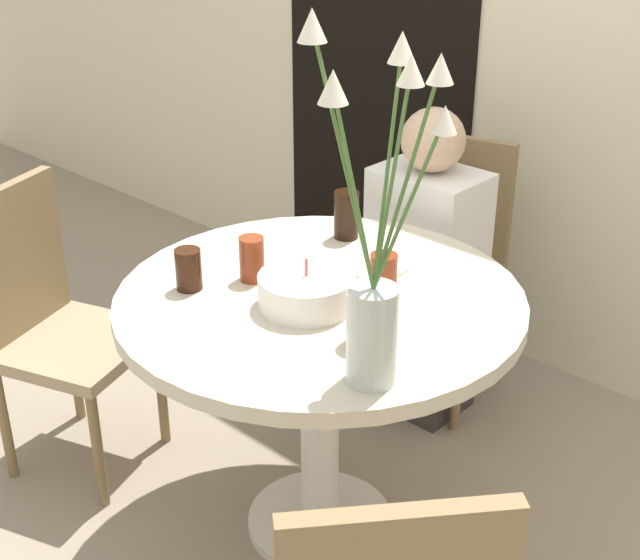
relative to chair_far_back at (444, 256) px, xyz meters
The scene contains 15 objects.
ground_plane 1.01m from the chair_far_back, 76.12° to the right, with size 16.00×16.00×0.00m, color gray.
wall_back 0.92m from the chair_far_back, 62.11° to the left, with size 8.00×0.05×2.60m.
doorway_panel 0.89m from the chair_far_back, 149.24° to the left, with size 0.90×0.01×2.05m.
dining_table 0.88m from the chair_far_back, 76.12° to the right, with size 1.04×1.04×0.75m.
chair_far_back is the anchor object (origin of this frame).
chair_right_flank 1.30m from the chair_far_back, 118.30° to the right, with size 0.51×0.51×0.90m.
birthday_cake 0.99m from the chair_far_back, 76.07° to the right, with size 0.24×0.24×0.13m.
flower_vase 1.31m from the chair_far_back, 62.32° to the right, with size 0.22×0.27×0.77m.
side_plate 0.70m from the chair_far_back, 72.55° to the right, with size 0.20×0.20×0.01m.
drink_glass_0 0.87m from the chair_far_back, 66.30° to the right, with size 0.07×0.07×0.11m.
drink_glass_1 1.10m from the chair_far_back, 93.05° to the right, with size 0.07×0.07×0.11m.
drink_glass_2 0.63m from the chair_far_back, 87.58° to the right, with size 0.07×0.07×0.14m.
drink_glass_3 0.96m from the chair_far_back, 88.48° to the right, with size 0.07×0.07×0.12m.
drink_glass_4 1.10m from the chair_far_back, 65.10° to the right, with size 0.08×0.08×0.12m.
person_guest 0.16m from the chair_far_back, 76.12° to the right, with size 0.34×0.24×1.06m.
Camera 1 is at (1.35, -1.46, 1.78)m, focal length 50.00 mm.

